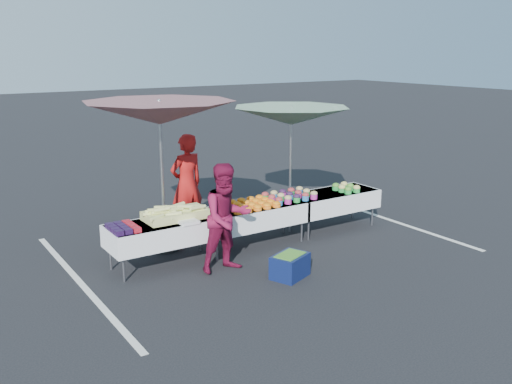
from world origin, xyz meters
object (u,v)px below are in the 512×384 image
umbrella_left (159,114)px  storage_bin (290,265)px  table_center (256,214)px  table_left (164,232)px  vendor (187,184)px  table_right (332,200)px  customer (227,218)px  umbrella_right (291,117)px

umbrella_left → storage_bin: (1.11, -2.24, -2.22)m
table_center → umbrella_left: (-1.49, 0.70, 1.83)m
table_left → vendor: (1.12, 1.38, 0.38)m
table_left → table_right: (3.60, 0.00, 0.00)m
table_right → vendor: 2.87m
customer → storage_bin: 1.24m
table_left → vendor: size_ratio=0.96×
vendor → umbrella_left: 1.80m
customer → table_right: bearing=15.3°
table_left → umbrella_right: (3.16, 0.80, 1.59)m
vendor → umbrella_right: umbrella_right is taller
umbrella_left → storage_bin: bearing=-63.6°
table_center → customer: (-1.05, -0.75, 0.30)m
customer → umbrella_right: size_ratio=0.64×
table_left → vendor: vendor is taller
table_center → customer: 1.32m
table_right → storage_bin: (-2.18, -1.54, -0.39)m
table_center → umbrella_left: bearing=154.9°
customer → table_left: bearing=135.7°
table_left → customer: (0.75, -0.75, 0.30)m
table_left → table_center: (1.80, 0.00, 0.00)m
vendor → umbrella_right: 2.44m
vendor → umbrella_left: (-0.80, -0.69, 1.45)m
table_left → table_right: same height
table_center → vendor: vendor is taller
umbrella_left → storage_bin: size_ratio=4.40×
table_center → table_left: bearing=180.0°
table_right → umbrella_left: 3.83m
table_center → storage_bin: table_center is taller
table_left → storage_bin: bearing=-47.3°
table_left → table_right: size_ratio=1.00×
table_left → umbrella_left: (0.31, 0.70, 1.83)m
customer → storage_bin: size_ratio=2.54×
table_left → storage_bin: size_ratio=2.69×
table_left → table_center: bearing=0.0°
table_left → umbrella_left: bearing=65.9°
umbrella_left → table_right: bearing=-11.9°
umbrella_right → storage_bin: bearing=-126.5°
customer → umbrella_left: umbrella_left is taller
table_right → storage_bin: 2.69m
umbrella_left → umbrella_right: 2.86m
umbrella_right → customer: bearing=-147.2°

